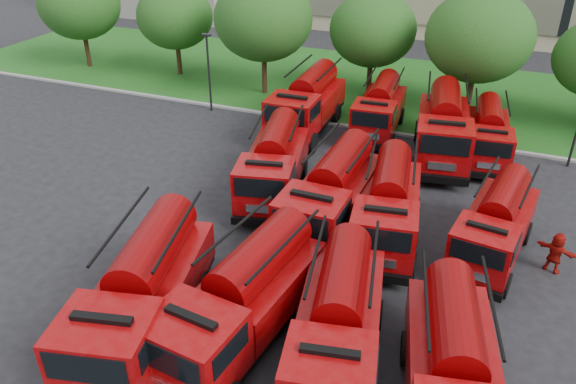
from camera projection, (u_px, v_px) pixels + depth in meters
name	position (u px, v px, depth m)	size (l,w,h in m)	color
ground	(224.00, 306.00, 20.61)	(140.00, 140.00, 0.00)	black
lawn	(388.00, 88.00, 41.53)	(70.00, 16.00, 0.12)	#1A4D14
curb	(358.00, 128.00, 35.00)	(70.00, 0.30, 0.14)	gray
tree_0	(79.00, 4.00, 43.73)	(6.30, 6.30, 7.70)	#382314
tree_1	(175.00, 16.00, 42.15)	(5.71, 5.71, 6.98)	#382314
tree_2	(263.00, 18.00, 37.92)	(6.72, 6.72, 8.22)	#382314
tree_3	(373.00, 30.00, 37.96)	(5.88, 5.88, 7.19)	#382314
tree_4	(479.00, 37.00, 34.20)	(6.55, 6.55, 8.01)	#382314
lamp_post_0	(209.00, 68.00, 36.32)	(0.60, 0.25, 5.11)	black
fire_truck_0	(143.00, 294.00, 18.43)	(4.51, 8.37, 3.62)	black
fire_truck_1	(242.00, 300.00, 18.28)	(3.52, 7.89, 3.48)	black
fire_truck_2	(338.00, 323.00, 17.44)	(3.88, 7.65, 3.33)	black
fire_truck_3	(453.00, 372.00, 15.75)	(3.92, 7.57, 3.28)	black
fire_truck_4	(274.00, 163.00, 27.07)	(4.13, 7.71, 3.34)	black
fire_truck_5	(332.00, 194.00, 24.33)	(2.92, 7.69, 3.48)	black
fire_truck_6	(388.00, 205.00, 23.69)	(3.59, 7.55, 3.30)	black
fire_truck_7	(495.00, 225.00, 22.64)	(3.22, 6.86, 3.00)	black
fire_truck_8	(307.00, 103.00, 33.83)	(3.08, 7.98, 3.60)	black
fire_truck_9	(380.00, 108.00, 33.75)	(2.93, 7.04, 3.13)	black
fire_truck_10	(443.00, 127.00, 30.56)	(3.90, 8.31, 3.64)	black
fire_truck_11	(488.00, 134.00, 30.58)	(2.96, 6.70, 2.96)	black
firefighter_4	(290.00, 288.00, 21.53)	(0.79, 0.52, 1.62)	black
firefighter_5	(551.00, 270.00, 22.48)	(1.63, 0.70, 1.76)	#97110B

